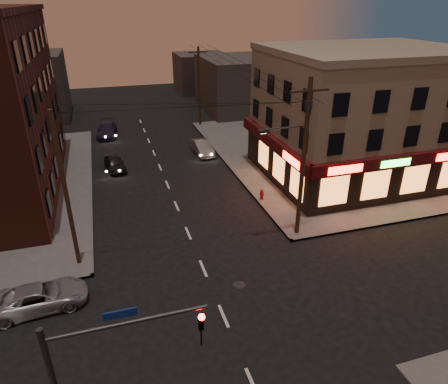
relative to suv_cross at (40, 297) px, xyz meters
name	(u,v)px	position (x,y,z in m)	size (l,w,h in m)	color
ground	(224,316)	(8.52, -3.30, -0.63)	(120.00, 120.00, 0.00)	black
sidewalk_ne	(338,151)	(26.52, 15.70, -0.56)	(24.00, 28.00, 0.15)	#514F4C
pizza_building	(360,115)	(24.45, 10.13, 4.71)	(15.85, 12.85, 10.50)	gray
bg_building_ne_a	(240,84)	(22.52, 34.70, 2.87)	(10.00, 12.00, 7.00)	#3F3D3A
bg_building_nw	(28,86)	(-4.48, 38.70, 3.37)	(9.00, 10.00, 8.00)	#3F3D3A
bg_building_ne_b	(201,72)	(20.52, 48.70, 2.37)	(8.00, 8.00, 6.00)	#3F3D3A
utility_pole_main	(302,152)	(15.20, 2.50, 5.13)	(4.20, 0.44, 10.00)	#382619
utility_pole_far	(199,87)	(15.32, 28.70, 4.02)	(0.26, 0.26, 9.00)	#382619
utility_pole_west	(66,193)	(1.72, 3.20, 4.02)	(0.24, 0.24, 9.00)	#382619
traffic_signal	(94,380)	(2.95, -8.90, 3.52)	(4.49, 0.32, 6.47)	#333538
suv_cross	(40,297)	(0.00, 0.00, 0.00)	(2.10, 4.55, 1.26)	gray
sedan_near	(115,163)	(4.57, 17.30, 0.02)	(1.54, 3.83, 1.31)	black
sedan_mid	(202,147)	(13.10, 19.02, 0.05)	(1.45, 4.15, 1.37)	gray
sedan_far	(107,130)	(4.31, 27.86, 0.08)	(2.00, 4.92, 1.43)	#1D1C39
fire_hydrant	(262,194)	(14.92, 7.66, -0.04)	(0.37, 0.37, 0.82)	maroon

